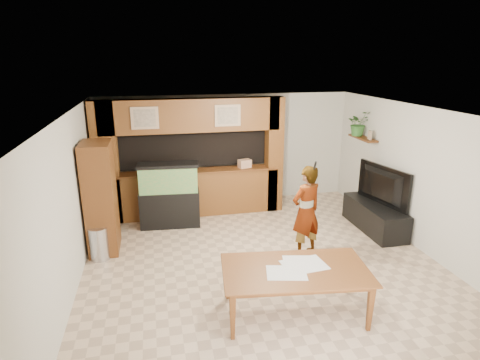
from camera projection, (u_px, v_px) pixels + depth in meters
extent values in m
plane|color=#CAAC8C|center=(261.00, 262.00, 7.00)|extent=(6.50, 6.50, 0.00)
plane|color=white|center=(264.00, 113.00, 6.24)|extent=(6.50, 6.50, 0.00)
plane|color=beige|center=(226.00, 149.00, 9.65)|extent=(6.00, 0.00, 6.00)
plane|color=beige|center=(70.00, 205.00, 6.00)|extent=(0.00, 6.50, 6.50)
plane|color=beige|center=(422.00, 180.00, 7.24)|extent=(0.00, 6.50, 6.50)
cube|color=brown|center=(194.00, 194.00, 8.96)|extent=(3.80, 0.35, 1.00)
cube|color=brown|center=(193.00, 171.00, 8.80)|extent=(3.80, 0.43, 0.04)
cube|color=brown|center=(191.00, 115.00, 8.44)|extent=(3.80, 0.35, 0.70)
cube|color=brown|center=(106.00, 164.00, 8.35)|extent=(0.50, 0.35, 2.60)
cube|color=brown|center=(274.00, 155.00, 9.10)|extent=(0.35, 0.35, 2.60)
cube|color=black|center=(190.00, 147.00, 9.19)|extent=(4.20, 0.45, 0.85)
cube|color=tan|center=(145.00, 118.00, 8.06)|extent=(0.55, 0.03, 0.45)
cube|color=tan|center=(145.00, 118.00, 8.05)|extent=(0.43, 0.01, 0.35)
cube|color=tan|center=(228.00, 115.00, 8.41)|extent=(0.55, 0.03, 0.45)
cube|color=tan|center=(228.00, 116.00, 8.40)|extent=(0.43, 0.01, 0.35)
cylinder|color=black|center=(78.00, 151.00, 6.77)|extent=(0.04, 0.25, 0.25)
cylinder|color=white|center=(79.00, 151.00, 6.77)|extent=(0.01, 0.21, 0.21)
cube|color=brown|center=(363.00, 138.00, 8.91)|extent=(0.25, 0.90, 0.04)
cube|color=brown|center=(101.00, 198.00, 7.19)|extent=(0.51, 0.83, 2.02)
cylinder|color=#B2B2B7|center=(99.00, 243.00, 7.02)|extent=(0.33, 0.33, 0.60)
cube|color=black|center=(170.00, 208.00, 8.41)|extent=(1.23, 0.46, 0.77)
cube|color=#348350|center=(168.00, 179.00, 8.22)|extent=(1.17, 0.43, 0.53)
cube|color=black|center=(168.00, 165.00, 8.13)|extent=(1.23, 0.46, 0.06)
cube|color=black|center=(375.00, 217.00, 8.26)|extent=(0.60, 1.65, 0.55)
imported|color=black|center=(378.00, 186.00, 8.06)|extent=(0.46, 1.38, 0.79)
cube|color=tan|center=(370.00, 135.00, 8.61)|extent=(0.04, 0.15, 0.19)
imported|color=#2D6126|center=(358.00, 123.00, 9.00)|extent=(0.58, 0.52, 0.56)
imported|color=#927950|center=(306.00, 211.00, 7.03)|extent=(0.71, 0.58, 1.66)
cylinder|color=black|center=(315.00, 165.00, 6.64)|extent=(0.03, 0.10, 0.15)
imported|color=brown|center=(295.00, 293.00, 5.47)|extent=(2.10, 1.34, 0.69)
cube|color=silver|center=(304.00, 265.00, 5.50)|extent=(0.63, 0.48, 0.01)
cube|color=silver|center=(286.00, 273.00, 5.30)|extent=(0.60, 0.49, 0.01)
cube|color=silver|center=(301.00, 262.00, 5.58)|extent=(0.56, 0.46, 0.01)
cube|color=tan|center=(245.00, 164.00, 9.01)|extent=(0.31, 0.25, 0.18)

